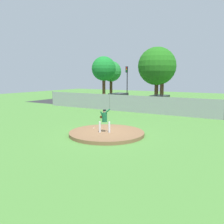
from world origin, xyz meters
TOP-DOWN VIEW (x-y plane):
  - ground_plane at (0.00, 6.00)m, footprint 80.00×80.00m
  - asphalt_strip at (0.00, 14.50)m, footprint 44.00×7.00m
  - pitchers_mound at (0.00, 0.00)m, footprint 4.99×4.99m
  - pitcher_youth at (-0.03, -0.23)m, footprint 0.80×0.43m
  - baseball at (-1.27, 0.28)m, footprint 0.07×0.07m
  - chainlink_fence at (0.00, 10.00)m, footprint 30.03×0.07m
  - parked_car_burgundy at (-1.65, 14.41)m, footprint 1.93×4.56m
  - parked_car_white at (-7.14, 14.04)m, footprint 1.86×4.64m
  - traffic_cone_orange at (-9.28, 15.63)m, footprint 0.40×0.40m
  - traffic_light_near at (-8.60, 19.11)m, footprint 0.28×0.46m
  - tree_leaning_west at (-14.86, 24.71)m, footprint 3.75×3.75m
  - tree_bushy_near at (-14.27, 21.40)m, footprint 4.12×4.12m
  - tree_broad_left at (-4.98, 21.97)m, footprint 5.77×5.77m
  - tree_broad_right at (-4.07, 21.87)m, footprint 3.76×3.76m

SIDE VIEW (x-z plane):
  - ground_plane at x=0.00m, z-range 0.00..0.00m
  - asphalt_strip at x=0.00m, z-range 0.00..0.01m
  - pitchers_mound at x=0.00m, z-range 0.00..0.22m
  - baseball at x=-1.27m, z-range 0.22..0.29m
  - traffic_cone_orange at x=-9.28m, z-range -0.01..0.54m
  - parked_car_burgundy at x=-1.65m, z-range -0.03..1.59m
  - parked_car_white at x=-7.14m, z-range -0.03..1.65m
  - chainlink_fence at x=0.00m, z-range -0.05..1.88m
  - pitcher_youth at x=-0.03m, z-range 0.35..1.94m
  - traffic_light_near at x=-8.60m, z-range 0.95..6.27m
  - tree_leaning_west at x=-14.86m, z-range 1.39..8.03m
  - tree_bushy_near at x=-14.27m, z-range 1.50..8.71m
  - tree_broad_right at x=-4.07m, z-range 1.60..8.72m
  - tree_broad_left at x=-4.98m, z-range 1.23..9.50m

